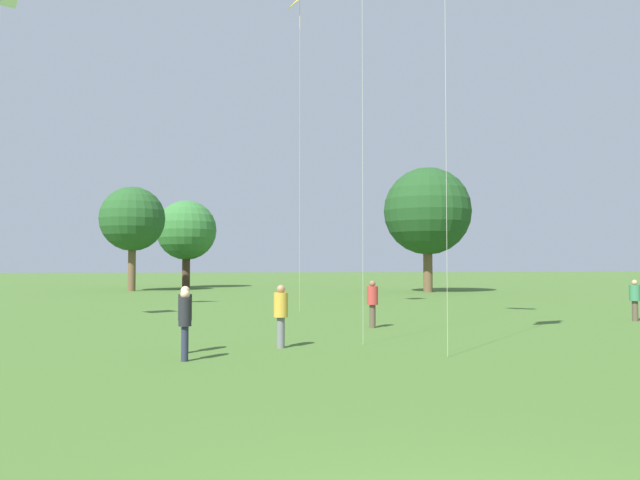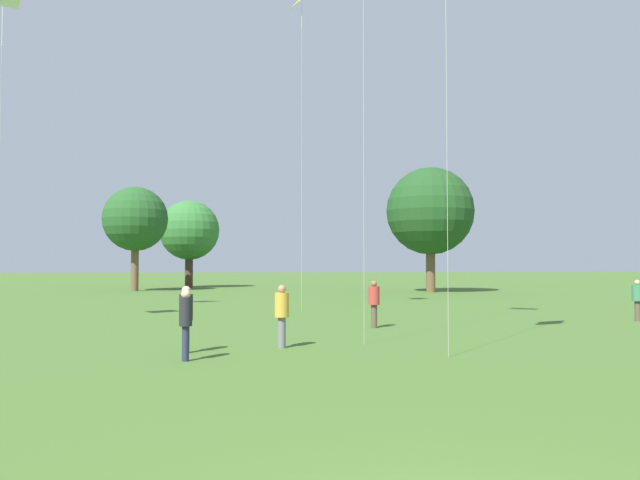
{
  "view_description": "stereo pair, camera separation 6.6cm",
  "coord_description": "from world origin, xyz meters",
  "px_view_note": "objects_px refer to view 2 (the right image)",
  "views": [
    {
      "loc": [
        -1.78,
        -4.2,
        2.2
      ],
      "look_at": [
        -0.11,
        7.49,
        2.65
      ],
      "focal_mm": 35.0,
      "sensor_mm": 36.0,
      "label": 1
    },
    {
      "loc": [
        -1.72,
        -4.21,
        2.2
      ],
      "look_at": [
        -0.11,
        7.49,
        2.65
      ],
      "focal_mm": 35.0,
      "sensor_mm": 36.0,
      "label": 2
    }
  ],
  "objects_px": {
    "person_standing_2": "(186,318)",
    "distant_tree_1": "(430,211)",
    "person_standing_4": "(637,297)",
    "distant_tree_2": "(135,219)",
    "person_standing_0": "(186,313)",
    "person_standing_3": "(282,311)",
    "person_standing_1": "(374,300)",
    "kite_8": "(302,10)",
    "distant_tree_0": "(189,231)"
  },
  "relations": [
    {
      "from": "distant_tree_0",
      "to": "person_standing_4",
      "type": "bearing_deg",
      "value": -61.77
    },
    {
      "from": "person_standing_2",
      "to": "distant_tree_2",
      "type": "bearing_deg",
      "value": 72.92
    },
    {
      "from": "kite_8",
      "to": "distant_tree_0",
      "type": "bearing_deg",
      "value": -141.71
    },
    {
      "from": "person_standing_1",
      "to": "distant_tree_1",
      "type": "distance_m",
      "value": 27.8
    },
    {
      "from": "person_standing_1",
      "to": "person_standing_3",
      "type": "bearing_deg",
      "value": 35.37
    },
    {
      "from": "person_standing_0",
      "to": "person_standing_3",
      "type": "relative_size",
      "value": 1.0
    },
    {
      "from": "person_standing_2",
      "to": "kite_8",
      "type": "height_order",
      "value": "kite_8"
    },
    {
      "from": "kite_8",
      "to": "distant_tree_1",
      "type": "height_order",
      "value": "kite_8"
    },
    {
      "from": "person_standing_0",
      "to": "kite_8",
      "type": "height_order",
      "value": "kite_8"
    },
    {
      "from": "person_standing_0",
      "to": "person_standing_1",
      "type": "height_order",
      "value": "person_standing_0"
    },
    {
      "from": "person_standing_2",
      "to": "distant_tree_2",
      "type": "distance_m",
      "value": 37.98
    },
    {
      "from": "person_standing_3",
      "to": "kite_8",
      "type": "relative_size",
      "value": 0.11
    },
    {
      "from": "person_standing_0",
      "to": "person_standing_1",
      "type": "bearing_deg",
      "value": -131.71
    },
    {
      "from": "person_standing_0",
      "to": "person_standing_4",
      "type": "distance_m",
      "value": 17.56
    },
    {
      "from": "person_standing_4",
      "to": "distant_tree_2",
      "type": "bearing_deg",
      "value": 20.94
    },
    {
      "from": "person_standing_0",
      "to": "distant_tree_2",
      "type": "relative_size",
      "value": 0.2
    },
    {
      "from": "person_standing_0",
      "to": "distant_tree_1",
      "type": "distance_m",
      "value": 34.94
    },
    {
      "from": "person_standing_4",
      "to": "distant_tree_0",
      "type": "height_order",
      "value": "distant_tree_0"
    },
    {
      "from": "kite_8",
      "to": "distant_tree_0",
      "type": "relative_size",
      "value": 1.86
    },
    {
      "from": "person_standing_0",
      "to": "kite_8",
      "type": "bearing_deg",
      "value": -101.76
    },
    {
      "from": "person_standing_0",
      "to": "person_standing_4",
      "type": "xyz_separation_m",
      "value": [
        16.41,
        6.24,
        -0.06
      ]
    },
    {
      "from": "kite_8",
      "to": "distant_tree_2",
      "type": "xyz_separation_m",
      "value": [
        -10.92,
        23.25,
        -8.18
      ]
    },
    {
      "from": "kite_8",
      "to": "person_standing_2",
      "type": "bearing_deg",
      "value": 8.23
    },
    {
      "from": "person_standing_0",
      "to": "person_standing_4",
      "type": "bearing_deg",
      "value": -152.36
    },
    {
      "from": "person_standing_4",
      "to": "distant_tree_1",
      "type": "xyz_separation_m",
      "value": [
        -0.3,
        24.31,
        5.29
      ]
    },
    {
      "from": "person_standing_4",
      "to": "distant_tree_1",
      "type": "bearing_deg",
      "value": -16.43
    },
    {
      "from": "person_standing_1",
      "to": "distant_tree_1",
      "type": "height_order",
      "value": "distant_tree_1"
    },
    {
      "from": "person_standing_0",
      "to": "person_standing_2",
      "type": "xyz_separation_m",
      "value": [
        0.09,
        -1.29,
        -0.01
      ]
    },
    {
      "from": "distant_tree_0",
      "to": "distant_tree_1",
      "type": "xyz_separation_m",
      "value": [
        19.03,
        -11.7,
        1.01
      ]
    },
    {
      "from": "person_standing_2",
      "to": "distant_tree_1",
      "type": "height_order",
      "value": "distant_tree_1"
    },
    {
      "from": "kite_8",
      "to": "distant_tree_0",
      "type": "height_order",
      "value": "kite_8"
    },
    {
      "from": "kite_8",
      "to": "distant_tree_0",
      "type": "xyz_separation_m",
      "value": [
        -7.12,
        29.74,
        -8.71
      ]
    },
    {
      "from": "person_standing_2",
      "to": "distant_tree_1",
      "type": "bearing_deg",
      "value": 35.8
    },
    {
      "from": "person_standing_0",
      "to": "person_standing_3",
      "type": "distance_m",
      "value": 2.48
    },
    {
      "from": "distant_tree_0",
      "to": "distant_tree_1",
      "type": "height_order",
      "value": "distant_tree_1"
    },
    {
      "from": "person_standing_1",
      "to": "person_standing_4",
      "type": "height_order",
      "value": "person_standing_1"
    },
    {
      "from": "person_standing_0",
      "to": "distant_tree_0",
      "type": "relative_size",
      "value": 0.21
    },
    {
      "from": "person_standing_0",
      "to": "distant_tree_1",
      "type": "xyz_separation_m",
      "value": [
        16.11,
        30.55,
        5.23
      ]
    },
    {
      "from": "person_standing_2",
      "to": "kite_8",
      "type": "xyz_separation_m",
      "value": [
        4.11,
        13.81,
        12.94
      ]
    },
    {
      "from": "person_standing_3",
      "to": "distant_tree_2",
      "type": "xyz_separation_m",
      "value": [
        -9.12,
        35.16,
        4.77
      ]
    },
    {
      "from": "person_standing_4",
      "to": "distant_tree_2",
      "type": "relative_size",
      "value": 0.19
    },
    {
      "from": "person_standing_1",
      "to": "person_standing_0",
      "type": "bearing_deg",
      "value": 24.02
    },
    {
      "from": "person_standing_4",
      "to": "distant_tree_0",
      "type": "distance_m",
      "value": 41.09
    },
    {
      "from": "person_standing_0",
      "to": "distant_tree_2",
      "type": "distance_m",
      "value": 36.7
    },
    {
      "from": "person_standing_0",
      "to": "person_standing_3",
      "type": "xyz_separation_m",
      "value": [
        2.41,
        0.6,
        -0.01
      ]
    },
    {
      "from": "distant_tree_2",
      "to": "person_standing_1",
      "type": "bearing_deg",
      "value": -67.52
    },
    {
      "from": "person_standing_1",
      "to": "distant_tree_1",
      "type": "relative_size",
      "value": 0.17
    },
    {
      "from": "distant_tree_0",
      "to": "distant_tree_2",
      "type": "height_order",
      "value": "distant_tree_2"
    },
    {
      "from": "person_standing_3",
      "to": "person_standing_1",
      "type": "bearing_deg",
      "value": 29.32
    },
    {
      "from": "person_standing_1",
      "to": "person_standing_4",
      "type": "distance_m",
      "value": 10.54
    }
  ]
}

